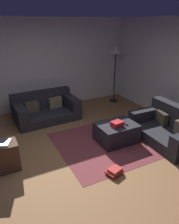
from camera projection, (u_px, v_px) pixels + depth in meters
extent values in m
plane|color=brown|center=(74.00, 163.00, 4.06)|extent=(6.40, 6.40, 0.00)
cube|color=silver|center=(29.00, 66.00, 6.12)|extent=(6.40, 0.12, 2.60)
cube|color=#26262B|center=(47.00, 116.00, 5.83)|extent=(1.70, 1.05, 0.22)
cube|color=#26262B|center=(41.00, 99.00, 5.98)|extent=(1.67, 0.32, 0.49)
cube|color=#26262B|center=(70.00, 102.00, 6.05)|extent=(0.29, 0.98, 0.33)
cube|color=#26262B|center=(19.00, 111.00, 5.39)|extent=(0.29, 0.98, 0.33)
cube|color=#8C7A5B|center=(55.00, 103.00, 6.01)|extent=(0.37, 0.17, 0.31)
cube|color=brown|center=(32.00, 107.00, 5.71)|extent=(0.37, 0.15, 0.30)
cube|color=#26262B|center=(165.00, 135.00, 4.81)|extent=(0.99, 1.60, 0.23)
cube|color=#26262B|center=(179.00, 118.00, 4.80)|extent=(0.29, 1.58, 0.51)
cube|color=#26262B|center=(147.00, 114.00, 5.26)|extent=(0.95, 0.27, 0.27)
cube|color=#372D24|center=(161.00, 118.00, 5.02)|extent=(0.20, 0.38, 0.30)
cube|color=#26262B|center=(116.00, 132.00, 4.74)|extent=(0.85, 0.66, 0.42)
cube|color=red|center=(117.00, 124.00, 4.54)|extent=(0.27, 0.23, 0.11)
cube|color=black|center=(125.00, 124.00, 4.64)|extent=(0.05, 0.16, 0.02)
cube|color=#4C3323|center=(3.00, 156.00, 3.82)|extent=(0.52, 0.44, 0.52)
cube|color=silver|center=(1.00, 143.00, 3.71)|extent=(0.39, 0.36, 0.02)
cube|color=#B7332D|center=(114.00, 174.00, 3.75)|extent=(0.25, 0.22, 0.02)
cube|color=#B7332D|center=(114.00, 172.00, 3.75)|extent=(0.32, 0.27, 0.04)
cube|color=#B7332D|center=(115.00, 170.00, 3.73)|extent=(0.27, 0.24, 0.05)
cylinder|color=black|center=(114.00, 101.00, 7.23)|extent=(0.28, 0.28, 0.02)
cylinder|color=black|center=(115.00, 78.00, 6.92)|extent=(0.04, 0.04, 1.56)
cone|color=beige|center=(116.00, 49.00, 6.57)|extent=(0.36, 0.36, 0.24)
cube|color=brown|center=(116.00, 140.00, 4.82)|extent=(2.60, 2.00, 0.01)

